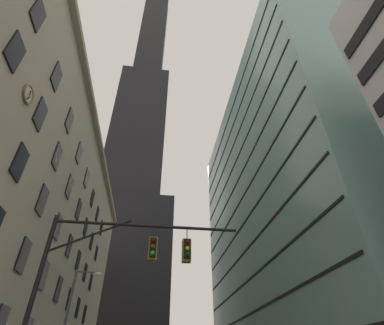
{
  "coord_description": "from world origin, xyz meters",
  "views": [
    {
      "loc": [
        -2.23,
        -7.97,
        1.77
      ],
      "look_at": [
        2.75,
        29.13,
        28.84
      ],
      "focal_mm": 27.2,
      "sensor_mm": 36.0,
      "label": 1
    }
  ],
  "objects": [
    {
      "name": "traffic_signal_mast",
      "position": [
        -3.51,
        5.17,
        5.52
      ],
      "size": [
        8.68,
        0.63,
        7.53
      ],
      "color": "black",
      "rests_on": "sidewalk_left"
    },
    {
      "name": "glass_office_midrise",
      "position": [
        19.65,
        32.81,
        24.16
      ],
      "size": [
        17.41,
        49.24,
        48.33
      ],
      "color": "gray",
      "rests_on": "ground"
    },
    {
      "name": "station_building",
      "position": [
        -17.55,
        22.1,
        14.0
      ],
      "size": [
        13.78,
        56.2,
        28.05
      ],
      "color": "#BCAF93",
      "rests_on": "ground"
    },
    {
      "name": "street_lamppost",
      "position": [
        -7.52,
        15.24,
        4.77
      ],
      "size": [
        1.94,
        0.32,
        7.85
      ],
      "color": "#47474C",
      "rests_on": "sidewalk_left"
    },
    {
      "name": "dark_skyscraper",
      "position": [
        -11.11,
        78.0,
        60.76
      ],
      "size": [
        27.18,
        27.18,
        209.21
      ],
      "color": "black",
      "rests_on": "ground"
    }
  ]
}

